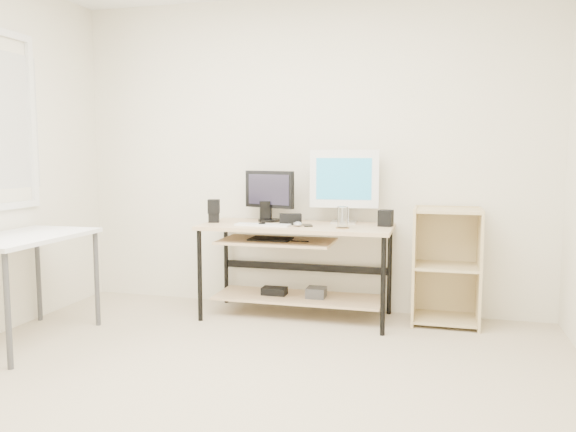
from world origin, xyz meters
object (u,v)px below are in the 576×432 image
(side_table, at_px, (23,247))
(white_imac, at_px, (344,181))
(shelf_unit, at_px, (446,265))
(desk, at_px, (294,251))
(black_monitor, at_px, (269,193))
(audio_controller, at_px, (265,211))

(side_table, relative_size, white_imac, 1.70)
(shelf_unit, relative_size, white_imac, 1.53)
(desk, height_order, side_table, same)
(white_imac, bearing_deg, side_table, -152.06)
(side_table, relative_size, black_monitor, 2.23)
(desk, xyz_separation_m, side_table, (-1.65, -1.06, 0.13))
(shelf_unit, distance_m, white_imac, 1.03)
(audio_controller, bearing_deg, desk, -45.01)
(side_table, xyz_separation_m, white_imac, (2.02, 1.25, 0.42))
(desk, relative_size, shelf_unit, 1.67)
(side_table, height_order, black_monitor, black_monitor)
(desk, distance_m, white_imac, 0.69)
(desk, distance_m, black_monitor, 0.54)
(shelf_unit, bearing_deg, side_table, -156.67)
(audio_controller, bearing_deg, white_imac, -15.60)
(desk, distance_m, side_table, 1.97)
(shelf_unit, height_order, black_monitor, black_monitor)
(desk, bearing_deg, side_table, -147.35)
(shelf_unit, xyz_separation_m, audio_controller, (-1.45, -0.05, 0.38))
(black_monitor, height_order, white_imac, white_imac)
(desk, relative_size, side_table, 1.50)
(desk, relative_size, white_imac, 2.54)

